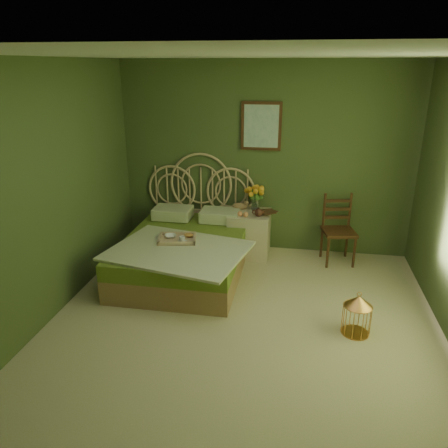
% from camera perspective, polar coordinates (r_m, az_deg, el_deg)
% --- Properties ---
extents(floor, '(4.50, 4.50, 0.00)m').
position_cam_1_polar(floor, '(4.49, 2.15, -14.14)').
color(floor, beige).
rests_on(floor, ground).
extents(ceiling, '(4.50, 4.50, 0.00)m').
position_cam_1_polar(ceiling, '(3.71, 2.71, 21.23)').
color(ceiling, silver).
rests_on(ceiling, wall_back).
extents(wall_back, '(4.00, 0.00, 4.00)m').
position_cam_1_polar(wall_back, '(6.07, 5.34, 8.41)').
color(wall_back, '#475B30').
rests_on(wall_back, floor).
extents(wall_left, '(0.00, 4.50, 4.50)m').
position_cam_1_polar(wall_left, '(4.61, -23.11, 3.04)').
color(wall_left, '#475B30').
rests_on(wall_left, floor).
extents(wall_art, '(0.54, 0.04, 0.64)m').
position_cam_1_polar(wall_art, '(5.97, 4.89, 12.61)').
color(wall_art, '#3A1F0F').
rests_on(wall_art, wall_back).
extents(bed, '(1.72, 2.18, 1.35)m').
position_cam_1_polar(bed, '(5.62, -5.05, -3.31)').
color(bed, '#A07950').
rests_on(bed, floor).
extents(nightstand, '(0.56, 0.56, 1.04)m').
position_cam_1_polar(nightstand, '(6.09, 3.39, -0.65)').
color(nightstand, beige).
rests_on(nightstand, floor).
extents(chair, '(0.48, 0.48, 0.92)m').
position_cam_1_polar(chair, '(6.03, 14.80, -0.09)').
color(chair, '#3A1F0F').
rests_on(chair, floor).
extents(birdcage, '(0.28, 0.28, 0.42)m').
position_cam_1_polar(birdcage, '(4.58, 16.97, -11.32)').
color(birdcage, '#D88D45').
rests_on(birdcage, floor).
extents(book_lower, '(0.23, 0.26, 0.02)m').
position_cam_1_polar(book_lower, '(6.00, 5.12, 1.54)').
color(book_lower, '#381E0F').
rests_on(book_lower, nightstand).
extents(book_upper, '(0.28, 0.29, 0.02)m').
position_cam_1_polar(book_upper, '(5.99, 5.12, 1.73)').
color(book_upper, '#472819').
rests_on(book_upper, nightstand).
extents(cereal_bowl, '(0.18, 0.18, 0.03)m').
position_cam_1_polar(cereal_bowl, '(5.41, -7.01, -1.58)').
color(cereal_bowl, white).
rests_on(cereal_bowl, bed).
extents(coffee_cup, '(0.09, 0.09, 0.07)m').
position_cam_1_polar(coffee_cup, '(5.26, -5.48, -1.98)').
color(coffee_cup, white).
rests_on(coffee_cup, bed).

